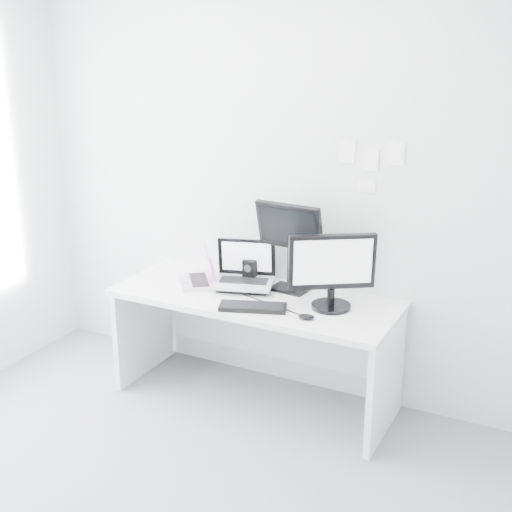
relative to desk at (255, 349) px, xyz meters
name	(u,v)px	position (x,y,z in m)	size (l,w,h in m)	color
ground	(142,511)	(0.00, -1.25, -0.36)	(3.60, 3.60, 0.00)	slate
back_wall	(279,188)	(0.00, 0.35, 0.99)	(3.60, 3.60, 0.00)	silver
desk	(255,349)	(0.00, 0.00, 0.00)	(1.80, 0.70, 0.73)	white
macbook	(197,265)	(-0.44, 0.03, 0.49)	(0.32, 0.24, 0.24)	silver
speaker	(251,271)	(-0.13, 0.19, 0.45)	(0.08, 0.08, 0.16)	black
dell_laptop	(243,266)	(-0.12, 0.07, 0.52)	(0.38, 0.29, 0.31)	silver
rear_monitor	(291,246)	(0.16, 0.19, 0.66)	(0.44, 0.16, 0.59)	black
samsung_monitor	(332,271)	(0.50, 0.03, 0.60)	(0.52, 0.24, 0.47)	black
keyboard	(253,307)	(0.09, -0.20, 0.38)	(0.40, 0.14, 0.03)	black
mouse	(306,317)	(0.43, -0.20, 0.38)	(0.09, 0.06, 0.03)	black
wall_note_0	(347,151)	(0.45, 0.34, 1.26)	(0.10, 0.00, 0.14)	white
wall_note_1	(371,160)	(0.60, 0.34, 1.22)	(0.09, 0.00, 0.13)	white
wall_note_2	(396,153)	(0.75, 0.34, 1.26)	(0.10, 0.00, 0.14)	white
wall_note_3	(366,186)	(0.58, 0.34, 1.05)	(0.11, 0.00, 0.08)	white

